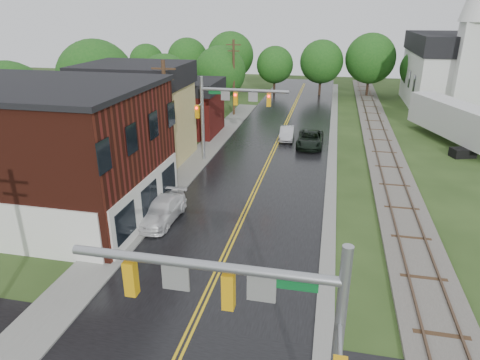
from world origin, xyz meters
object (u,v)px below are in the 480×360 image
(pickup_white, at_px, (162,211))
(traffic_signal_near, at_px, (257,312))
(church, at_px, (455,63))
(semi_trailer, at_px, (454,119))
(utility_pole_c, at_px, (234,77))
(tree_left_e, at_px, (221,73))
(tree_left_b, at_px, (97,81))
(brick_building, at_px, (39,151))
(utility_pole_b, at_px, (167,120))
(tree_left_c, at_px, (166,82))
(sedan_silver, at_px, (287,133))
(tree_left_a, at_px, (10,107))
(suv_dark, at_px, (310,139))
(traffic_signal_far, at_px, (227,105))

(pickup_white, bearing_deg, traffic_signal_near, -56.34)
(church, distance_m, semi_trailer, 17.18)
(semi_trailer, bearing_deg, utility_pole_c, 163.97)
(tree_left_e, bearing_deg, tree_left_b, -122.74)
(brick_building, bearing_deg, utility_pole_b, 50.93)
(tree_left_c, relative_size, tree_left_e, 0.94)
(tree_left_b, distance_m, semi_trailer, 35.17)
(traffic_signal_near, distance_m, tree_left_c, 41.67)
(utility_pole_b, height_order, sedan_silver, utility_pole_b)
(brick_building, height_order, traffic_signal_near, brick_building)
(brick_building, xyz_separation_m, church, (32.48, 38.74, 1.68))
(church, bearing_deg, tree_left_b, -150.01)
(tree_left_e, height_order, pickup_white, tree_left_e)
(church, bearing_deg, utility_pole_b, -130.18)
(sedan_silver, bearing_deg, tree_left_e, 128.48)
(tree_left_a, distance_m, tree_left_e, 26.40)
(brick_building, distance_m, suv_dark, 24.06)
(sedan_silver, xyz_separation_m, semi_trailer, (15.95, 2.41, 1.68))
(brick_building, relative_size, semi_trailer, 1.13)
(utility_pole_c, height_order, suv_dark, utility_pole_c)
(utility_pole_c, distance_m, semi_trailer, 24.62)
(brick_building, distance_m, tree_left_e, 31.12)
(traffic_signal_far, bearing_deg, tree_left_c, 128.82)
(tree_left_e, bearing_deg, church, 15.20)
(traffic_signal_near, height_order, utility_pole_b, utility_pole_b)
(tree_left_c, height_order, semi_trailer, tree_left_c)
(tree_left_b, xyz_separation_m, tree_left_e, (9.00, 14.00, -0.90))
(traffic_signal_near, relative_size, tree_left_b, 0.76)
(church, relative_size, traffic_signal_near, 2.72)
(utility_pole_c, xyz_separation_m, semi_trailer, (23.55, -6.77, -2.40))
(tree_left_e, relative_size, sedan_silver, 2.09)
(tree_left_a, relative_size, tree_left_c, 1.13)
(sedan_silver, height_order, pickup_white, pickup_white)
(tree_left_c, bearing_deg, semi_trailer, -4.98)
(suv_dark, bearing_deg, church, 51.37)
(traffic_signal_near, height_order, semi_trailer, traffic_signal_near)
(brick_building, relative_size, tree_left_c, 1.87)
(traffic_signal_far, relative_size, tree_left_a, 0.85)
(traffic_signal_far, height_order, utility_pole_c, utility_pole_c)
(church, distance_m, pickup_white, 45.99)
(utility_pole_b, bearing_deg, brick_building, -129.07)
(utility_pole_b, xyz_separation_m, semi_trailer, (23.55, 15.23, -2.40))
(utility_pole_c, xyz_separation_m, tree_left_c, (-7.05, -4.10, -0.21))
(traffic_signal_near, distance_m, pickup_white, 16.28)
(tree_left_e, xyz_separation_m, suv_dark, (12.07, -12.99, -4.09))
(tree_left_a, bearing_deg, traffic_signal_far, 17.30)
(traffic_signal_near, relative_size, tree_left_c, 0.96)
(traffic_signal_far, xyz_separation_m, tree_left_c, (-10.38, 12.90, -0.46))
(semi_trailer, bearing_deg, church, 78.85)
(utility_pole_c, distance_m, suv_dark, 15.48)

